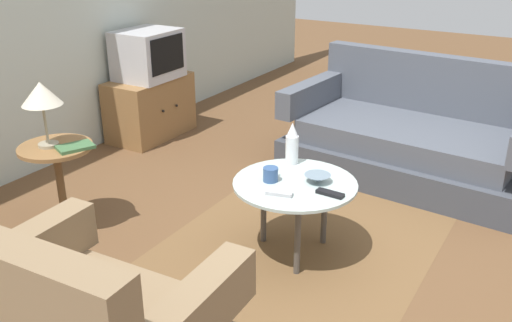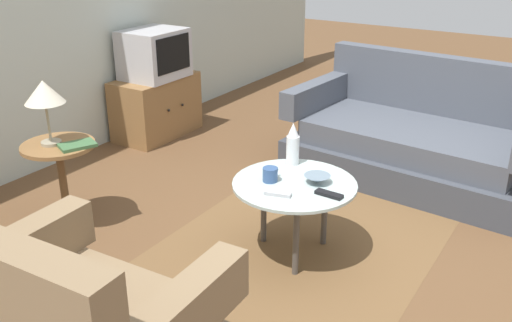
% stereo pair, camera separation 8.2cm
% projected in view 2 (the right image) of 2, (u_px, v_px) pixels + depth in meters
% --- Properties ---
extents(ground_plane, '(16.00, 16.00, 0.00)m').
position_uv_depth(ground_plane, '(311.00, 252.00, 3.45)').
color(ground_plane, brown).
extents(area_rug, '(2.17, 1.52, 0.00)m').
position_uv_depth(area_rug, '(293.00, 252.00, 3.44)').
color(area_rug, brown).
rests_on(area_rug, ground).
extents(couch, '(1.13, 1.93, 0.88)m').
position_uv_depth(couch, '(417.00, 141.00, 4.39)').
color(couch, '#3E424B').
rests_on(couch, ground).
extents(coffee_table, '(0.72, 0.72, 0.46)m').
position_uv_depth(coffee_table, '(295.00, 190.00, 3.28)').
color(coffee_table, '#B2C6C1').
rests_on(coffee_table, ground).
extents(side_table, '(0.45, 0.45, 0.57)m').
position_uv_depth(side_table, '(61.00, 168.00, 3.60)').
color(side_table, olive).
rests_on(side_table, ground).
extents(tv_stand, '(0.80, 0.46, 0.55)m').
position_uv_depth(tv_stand, '(156.00, 106.00, 5.24)').
color(tv_stand, olive).
rests_on(tv_stand, ground).
extents(television, '(0.53, 0.45, 0.43)m').
position_uv_depth(television, '(154.00, 54.00, 5.04)').
color(television, '#B7B7BC').
rests_on(television, tv_stand).
extents(table_lamp, '(0.24, 0.24, 0.41)m').
position_uv_depth(table_lamp, '(44.00, 94.00, 3.41)').
color(table_lamp, '#9E937A').
rests_on(table_lamp, side_table).
extents(vase, '(0.08, 0.08, 0.26)m').
position_uv_depth(vase, '(293.00, 144.00, 3.47)').
color(vase, white).
rests_on(vase, coffee_table).
extents(mug, '(0.13, 0.09, 0.08)m').
position_uv_depth(mug, '(270.00, 174.00, 3.27)').
color(mug, '#335184').
rests_on(mug, coffee_table).
extents(bowl, '(0.15, 0.15, 0.05)m').
position_uv_depth(bowl, '(317.00, 179.00, 3.25)').
color(bowl, slate).
rests_on(bowl, coffee_table).
extents(tv_remote_dark, '(0.06, 0.16, 0.02)m').
position_uv_depth(tv_remote_dark, '(329.00, 194.00, 3.10)').
color(tv_remote_dark, black).
rests_on(tv_remote_dark, coffee_table).
extents(tv_remote_silver, '(0.08, 0.15, 0.02)m').
position_uv_depth(tv_remote_silver, '(278.00, 194.00, 3.11)').
color(tv_remote_silver, '#B2B2B7').
rests_on(tv_remote_silver, coffee_table).
extents(book, '(0.25, 0.22, 0.02)m').
position_uv_depth(book, '(77.00, 145.00, 3.49)').
color(book, '#3D663D').
rests_on(book, side_table).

